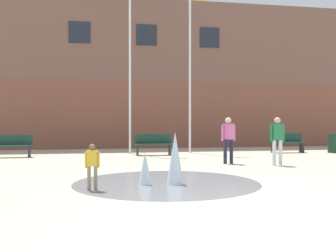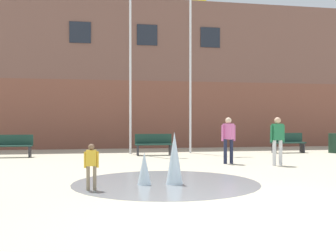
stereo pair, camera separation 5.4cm
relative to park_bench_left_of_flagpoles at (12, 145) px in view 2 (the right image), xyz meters
name	(u,v)px [view 2 (the right image)]	position (x,y,z in m)	size (l,w,h in m)	color
ground_plane	(272,216)	(6.03, -11.06, -0.48)	(100.00, 100.00, 0.00)	#BCB299
library_building	(141,79)	(6.03, 7.22, 3.55)	(36.00, 6.05, 8.07)	brown
splash_fountain	(166,169)	(4.96, -7.70, -0.14)	(4.42, 4.42, 1.22)	gray
park_bench_left_of_flagpoles	(12,145)	(0.00, 0.00, 0.00)	(1.60, 0.44, 0.91)	#28282D
park_bench_under_right_flagpole	(154,144)	(5.78, -0.04, 0.00)	(1.60, 0.44, 0.91)	#28282D
park_bench_near_trashcan	(288,142)	(12.06, 0.15, 0.00)	(1.60, 0.44, 0.91)	#28282D
teen_by_trashcan	(228,137)	(7.81, -3.85, 0.45)	(0.50, 0.39, 1.59)	#1E233D
child_with_pink_shirt	(91,163)	(3.26, -8.30, 0.10)	(0.31, 0.14, 0.99)	#89755B
adult_watching	(277,137)	(9.22, -4.66, 0.45)	(0.50, 0.23, 1.59)	silver
flagpole_left	(131,58)	(4.88, 0.89, 3.82)	(0.80, 0.10, 8.11)	silver
flagpole_right	(191,62)	(7.64, 0.89, 3.70)	(0.80, 0.10, 7.87)	silver
trash_can	(335,143)	(14.16, -0.32, -0.03)	(0.56, 0.56, 0.90)	#193323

